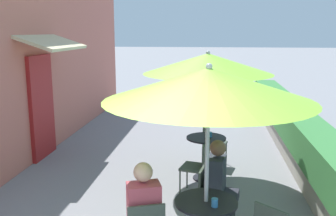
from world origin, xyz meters
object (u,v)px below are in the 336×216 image
object	(u,v)px
coffee_cup_near	(215,203)
patio_umbrella_mid	(208,64)
seated_patron_near_right	(220,184)
seated_patron_near_back	(143,212)
patio_table_mid	(206,151)
coffee_cup_mid	(210,135)
cafe_chair_near_right	(211,195)
cafe_chair_mid_right	(199,164)
cafe_chair_mid_left	(211,140)
patio_umbrella_near	(209,85)

from	to	relation	value
coffee_cup_near	patio_umbrella_mid	world-z (taller)	patio_umbrella_mid
seated_patron_near_right	seated_patron_near_back	bearing A→B (deg)	-32.96
coffee_cup_near	patio_table_mid	xyz separation A→B (m)	(-0.13, 2.61, -0.29)
seated_patron_near_right	coffee_cup_mid	world-z (taller)	seated_patron_near_right
seated_patron_near_back	coffee_cup_near	size ratio (longest dim) A/B	13.89
cafe_chair_near_right	cafe_chair_mid_right	size ratio (longest dim) A/B	1.00
cafe_chair_mid_right	coffee_cup_near	bearing A→B (deg)	-159.22
seated_patron_near_right	patio_umbrella_mid	xyz separation A→B (m)	(-0.20, 1.83, 1.34)
seated_patron_near_right	coffee_cup_near	world-z (taller)	seated_patron_near_right
cafe_chair_near_right	seated_patron_near_right	bearing A→B (deg)	90.00
seated_patron_near_right	cafe_chair_near_right	bearing A→B (deg)	-90.00
cafe_chair_near_right	coffee_cup_near	bearing A→B (deg)	13.46
patio_table_mid	cafe_chair_mid_left	bearing A→B (deg)	82.27
seated_patron_near_right	coffee_cup_mid	size ratio (longest dim) A/B	13.89
cafe_chair_mid_right	seated_patron_near_right	bearing A→B (deg)	-151.48
patio_umbrella_near	coffee_cup_mid	bearing A→B (deg)	89.48
patio_umbrella_near	patio_umbrella_mid	xyz separation A→B (m)	(-0.04, 2.49, 0.00)
patio_umbrella_near	patio_umbrella_mid	bearing A→B (deg)	90.97
seated_patron_near_back	coffee_cup_near	bearing A→B (deg)	-13.87
cafe_chair_near_right	seated_patron_near_back	xyz separation A→B (m)	(-0.71, -0.88, 0.17)
seated_patron_near_right	cafe_chair_mid_left	xyz separation A→B (m)	(-0.11, 2.51, -0.17)
cafe_chair_near_right	coffee_cup_mid	size ratio (longest dim) A/B	9.67
cafe_chair_near_right	seated_patron_near_back	world-z (taller)	seated_patron_near_back
cafe_chair_mid_right	patio_umbrella_near	bearing A→B (deg)	-161.63
seated_patron_near_right	patio_table_mid	size ratio (longest dim) A/B	1.65
coffee_cup_near	patio_umbrella_mid	bearing A→B (deg)	92.92
seated_patron_near_right	coffee_cup_mid	bearing A→B (deg)	-165.25
patio_umbrella_near	cafe_chair_near_right	bearing A→B (deg)	85.86
cafe_chair_mid_left	patio_table_mid	bearing A→B (deg)	6.38
cafe_chair_near_right	seated_patron_near_right	world-z (taller)	seated_patron_near_right
patio_table_mid	coffee_cup_mid	world-z (taller)	coffee_cup_mid
patio_umbrella_near	seated_patron_near_right	bearing A→B (deg)	76.51
seated_patron_near_back	cafe_chair_near_right	bearing A→B (deg)	31.81
seated_patron_near_back	patio_table_mid	size ratio (longest dim) A/B	1.65
seated_patron_near_back	cafe_chair_mid_right	distance (m)	2.08
cafe_chair_near_right	seated_patron_near_right	size ratio (longest dim) A/B	0.70
coffee_cup_near	cafe_chair_mid_right	bearing A→B (deg)	96.67
coffee_cup_near	coffee_cup_mid	distance (m)	2.64
patio_umbrella_mid	coffee_cup_mid	bearing A→B (deg)	19.59
patio_umbrella_near	coffee_cup_mid	distance (m)	2.80
patio_umbrella_mid	seated_patron_near_back	bearing A→B (deg)	-102.86
patio_umbrella_mid	seated_patron_near_right	bearing A→B (deg)	-83.69
patio_umbrella_mid	coffee_cup_mid	world-z (taller)	patio_umbrella_mid
seated_patron_near_back	coffee_cup_mid	xyz separation A→B (m)	(0.68, 2.71, 0.12)
patio_table_mid	cafe_chair_near_right	bearing A→B (deg)	-87.08
coffee_cup_near	cafe_chair_mid_left	bearing A→B (deg)	90.71
cafe_chair_mid_left	coffee_cup_mid	world-z (taller)	cafe_chair_mid_left
cafe_chair_mid_left	seated_patron_near_right	bearing A→B (deg)	16.61
coffee_cup_near	patio_table_mid	world-z (taller)	coffee_cup_near
cafe_chair_mid_left	coffee_cup_mid	bearing A→B (deg)	11.75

